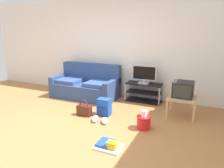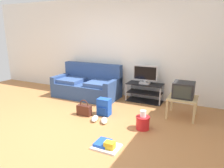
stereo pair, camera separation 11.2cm
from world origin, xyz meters
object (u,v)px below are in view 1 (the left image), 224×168
at_px(side_table, 182,99).
at_px(backpack, 104,107).
at_px(handbag, 84,110).
at_px(floor_tray, 108,145).
at_px(crt_tv, 183,89).
at_px(couch, 86,85).
at_px(tv_stand, 144,92).
at_px(sneakers_pair, 100,120).
at_px(cleaning_bucket, 144,121).
at_px(flat_tv, 144,75).

bearing_deg(side_table, backpack, -157.27).
height_order(handbag, floor_tray, handbag).
bearing_deg(crt_tv, couch, 172.78).
height_order(couch, handbag, couch).
relative_size(couch, crt_tv, 4.17).
bearing_deg(floor_tray, backpack, 119.43).
distance_m(tv_stand, sneakers_pair, 1.70).
bearing_deg(backpack, sneakers_pair, -92.42).
relative_size(backpack, sneakers_pair, 0.84).
height_order(side_table, cleaning_bucket, side_table).
bearing_deg(couch, side_table, -7.57).
distance_m(couch, floor_tray, 2.77).
relative_size(couch, flat_tv, 2.85).
xyz_separation_m(handbag, floor_tray, (1.04, -0.96, -0.08)).
height_order(couch, backpack, couch).
relative_size(tv_stand, floor_tray, 2.19).
relative_size(flat_tv, sneakers_pair, 1.41).
bearing_deg(tv_stand, flat_tv, -90.00).
distance_m(couch, handbag, 1.39).
bearing_deg(flat_tv, sneakers_pair, -105.43).
bearing_deg(flat_tv, floor_tray, -86.81).
distance_m(couch, tv_stand, 1.60).
relative_size(backpack, floor_tray, 0.88).
bearing_deg(couch, handbag, -60.85).
relative_size(couch, floor_tray, 4.25).
distance_m(couch, sneakers_pair, 1.78).
relative_size(tv_stand, flat_tv, 1.46).
bearing_deg(sneakers_pair, cleaning_bucket, 4.52).
height_order(crt_tv, floor_tray, crt_tv).
height_order(tv_stand, floor_tray, tv_stand).
distance_m(flat_tv, handbag, 1.82).
bearing_deg(flat_tv, backpack, -112.53).
bearing_deg(backpack, cleaning_bucket, -30.95).
relative_size(side_table, cleaning_bucket, 1.60).
distance_m(couch, backpack, 1.45).
bearing_deg(side_table, flat_tv, 149.22).
xyz_separation_m(tv_stand, floor_tray, (0.13, -2.44, -0.20)).
xyz_separation_m(side_table, crt_tv, (-0.00, 0.02, 0.22)).
relative_size(couch, sneakers_pair, 4.02).
distance_m(flat_tv, crt_tv, 1.19).
xyz_separation_m(backpack, floor_tray, (0.66, -1.16, -0.14)).
bearing_deg(cleaning_bucket, side_table, 58.36).
xyz_separation_m(couch, side_table, (2.60, -0.35, 0.06)).
height_order(cleaning_bucket, floor_tray, cleaning_bucket).
relative_size(crt_tv, backpack, 1.15).
bearing_deg(cleaning_bucket, backpack, 163.93).
relative_size(tv_stand, side_table, 1.56).
relative_size(couch, tv_stand, 1.94).
bearing_deg(sneakers_pair, crt_tv, 34.66).
bearing_deg(crt_tv, side_table, -90.00).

